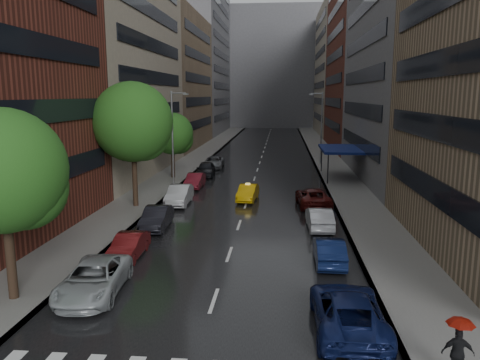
% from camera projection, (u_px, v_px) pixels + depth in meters
% --- Properties ---
extents(ground, '(220.00, 220.00, 0.00)m').
position_uv_depth(ground, '(197.00, 350.00, 16.32)').
color(ground, gray).
rests_on(ground, ground).
extents(road, '(14.00, 140.00, 0.01)m').
position_uv_depth(road, '(261.00, 159.00, 65.31)').
color(road, black).
rests_on(road, ground).
extents(sidewalk_left, '(4.00, 140.00, 0.15)m').
position_uv_depth(sidewalk_left, '(198.00, 157.00, 66.09)').
color(sidewalk_left, gray).
rests_on(sidewalk_left, ground).
extents(sidewalk_right, '(4.00, 140.00, 0.15)m').
position_uv_depth(sidewalk_right, '(326.00, 159.00, 64.51)').
color(sidewalk_right, gray).
rests_on(sidewalk_right, ground).
extents(buildings_left, '(8.00, 108.00, 38.00)m').
position_uv_depth(buildings_left, '(168.00, 48.00, 72.37)').
color(buildings_left, maroon).
rests_on(buildings_left, ground).
extents(buildings_right, '(8.05, 109.10, 36.00)m').
position_uv_depth(buildings_right, '(367.00, 51.00, 67.87)').
color(buildings_right, '#937A5B').
rests_on(buildings_right, ground).
extents(building_far, '(40.00, 14.00, 32.00)m').
position_uv_depth(building_far, '(273.00, 68.00, 129.07)').
color(building_far, slate).
rests_on(building_far, ground).
extents(tree_near, '(5.22, 5.22, 8.32)m').
position_uv_depth(tree_near, '(3.00, 171.00, 19.20)').
color(tree_near, '#382619').
rests_on(tree_near, ground).
extents(tree_mid, '(6.16, 6.16, 9.82)m').
position_uv_depth(tree_mid, '(133.00, 122.00, 35.82)').
color(tree_mid, '#382619').
rests_on(tree_mid, ground).
extents(tree_far, '(4.39, 4.39, 6.99)m').
position_uv_depth(tree_far, '(172.00, 134.00, 48.83)').
color(tree_far, '#382619').
rests_on(tree_far, ground).
extents(taxi, '(1.76, 4.17, 1.34)m').
position_uv_depth(taxi, '(248.00, 193.00, 39.36)').
color(taxi, '#DDA60B').
rests_on(taxi, ground).
extents(parked_cars_left, '(2.87, 42.17, 1.58)m').
position_uv_depth(parked_cars_left, '(181.00, 194.00, 38.44)').
color(parked_cars_left, '#A6ACAF').
rests_on(parked_cars_left, ground).
extents(parked_cars_right, '(2.86, 25.70, 1.55)m').
position_uv_depth(parked_cars_right, '(325.00, 235.00, 27.18)').
color(parked_cars_right, '#0E1744').
rests_on(parked_cars_right, ground).
extents(ped_red_umbrella, '(1.00, 0.82, 2.01)m').
position_uv_depth(ped_red_umbrella, '(459.00, 342.00, 14.28)').
color(ped_red_umbrella, black).
rests_on(ped_red_umbrella, sidewalk_right).
extents(street_lamp_left, '(1.74, 0.22, 9.00)m').
position_uv_depth(street_lamp_left, '(173.00, 135.00, 45.51)').
color(street_lamp_left, gray).
rests_on(street_lamp_left, sidewalk_left).
extents(street_lamp_right, '(1.74, 0.22, 9.00)m').
position_uv_depth(street_lamp_right, '(321.00, 126.00, 58.86)').
color(street_lamp_right, gray).
rests_on(street_lamp_right, sidewalk_right).
extents(awning, '(4.00, 8.00, 3.12)m').
position_uv_depth(awning, '(340.00, 149.00, 49.27)').
color(awning, navy).
rests_on(awning, sidewalk_right).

